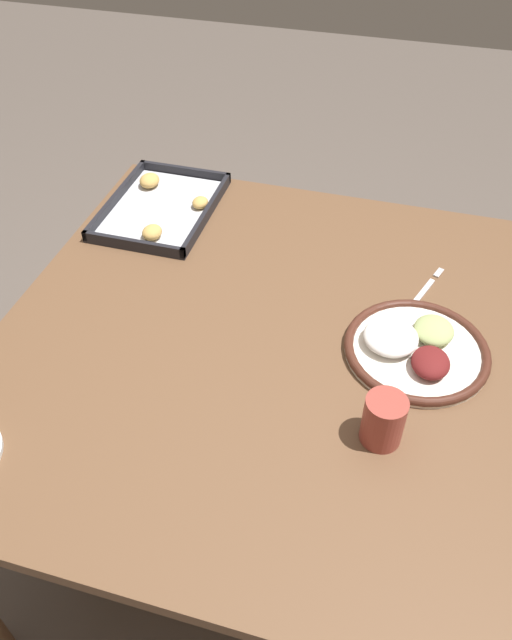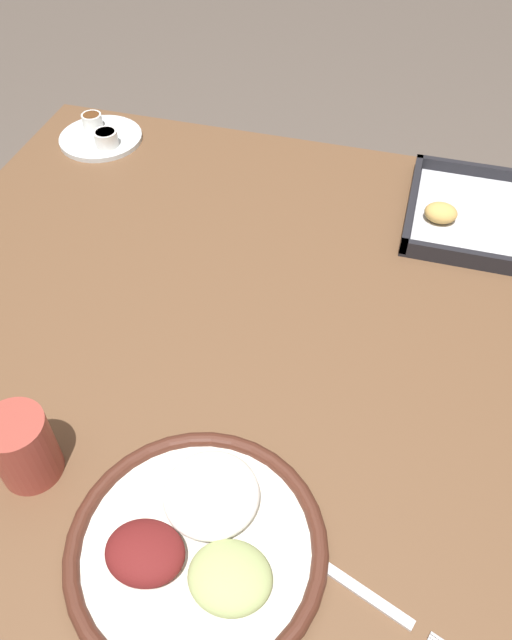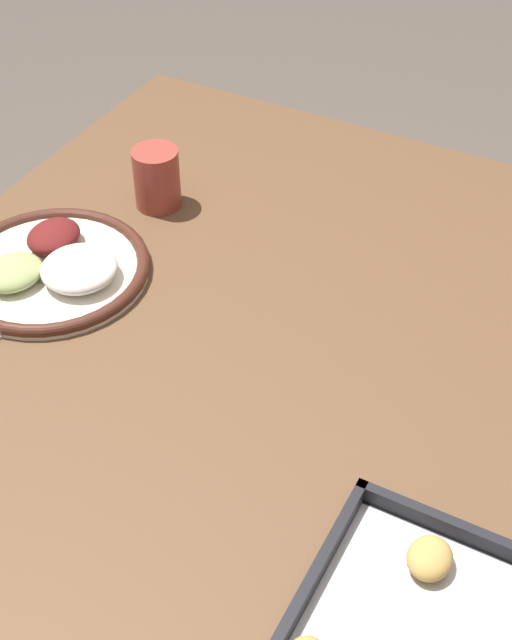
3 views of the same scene
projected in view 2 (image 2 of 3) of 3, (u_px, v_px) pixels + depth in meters
name	position (u px, v px, depth m)	size (l,w,h in m)	color
ground_plane	(252.00, 535.00, 1.49)	(8.00, 8.00, 0.00)	#564C44
dining_table	(250.00, 369.00, 1.01)	(1.19, 1.10, 0.73)	brown
dinner_plate	(198.00, 542.00, 0.71)	(0.30, 0.30, 0.05)	white
fork	(355.00, 587.00, 0.69)	(0.21, 0.09, 0.00)	silver
saucer_plate	(101.00, 136.00, 1.30)	(0.17, 0.17, 0.04)	silver
drinking_cup	(23.00, 447.00, 0.75)	(0.08, 0.08, 0.10)	#993D33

